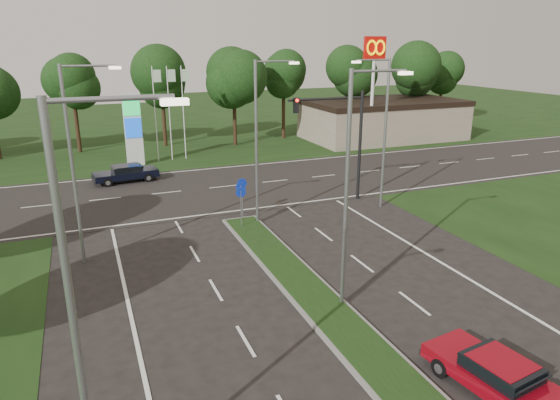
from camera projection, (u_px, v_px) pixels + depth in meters
name	position (u px, v px, depth m)	size (l,w,h in m)	color
verge_far	(149.00, 125.00, 62.70)	(160.00, 50.00, 0.02)	black
cross_road	(209.00, 188.00, 35.26)	(160.00, 12.00, 0.02)	black
median_kerb	(349.00, 334.00, 17.54)	(2.00, 26.00, 0.12)	slate
commercial_building	(383.00, 120.00, 53.07)	(16.00, 9.00, 4.00)	gray
streetlight_median_near	(352.00, 180.00, 18.15)	(2.53, 0.22, 9.00)	gray
streetlight_median_far	(260.00, 135.00, 27.00)	(2.53, 0.22, 9.00)	gray
streetlight_left_near	(82.00, 303.00, 9.54)	(2.53, 0.22, 9.00)	gray
streetlight_left_far	(76.00, 156.00, 21.94)	(2.53, 0.22, 9.00)	gray
streetlight_right_far	(383.00, 126.00, 29.76)	(2.53, 0.22, 9.00)	gray
traffic_signal	(342.00, 130.00, 31.09)	(5.10, 0.42, 7.00)	black
median_signs	(241.00, 194.00, 28.01)	(1.16, 1.76, 2.38)	gray
gas_pylon	(136.00, 127.00, 40.96)	(5.80, 1.26, 8.00)	silver
mcdonalds_sign	(374.00, 64.00, 46.29)	(2.20, 0.47, 10.40)	silver
treeline_far	(166.00, 76.00, 47.34)	(6.00, 6.00, 9.90)	black
red_sedan	(498.00, 376.00, 14.43)	(2.36, 4.50, 1.18)	maroon
navy_sedan	(126.00, 173.00, 36.74)	(4.69, 2.32, 1.24)	black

